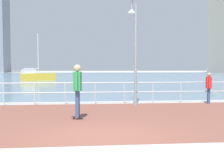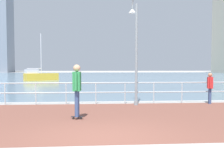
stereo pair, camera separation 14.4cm
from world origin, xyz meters
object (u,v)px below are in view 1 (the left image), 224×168
bystander (209,86)px  sailboat_teal (37,76)px  lamppost (134,43)px  skateboarder (77,86)px

bystander → sailboat_teal: size_ratio=0.23×
lamppost → bystander: 4.17m
bystander → skateboarder: bearing=-150.2°
skateboarder → bystander: size_ratio=1.23×
lamppost → sailboat_teal: 27.52m
lamppost → skateboarder: 4.64m
skateboarder → bystander: bearing=29.8°
lamppost → skateboarder: size_ratio=2.84×
skateboarder → bystander: (6.19, 3.55, -0.24)m
bystander → sailboat_teal: sailboat_teal is taller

